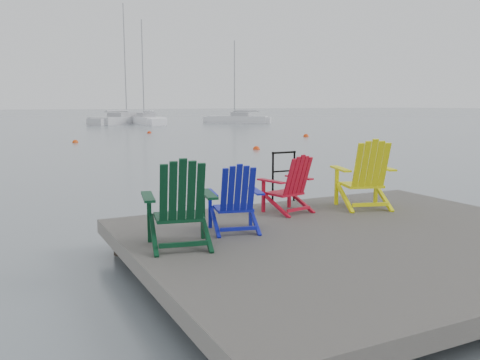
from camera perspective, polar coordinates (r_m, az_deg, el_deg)
name	(u,v)px	position (r m, az deg, el deg)	size (l,w,h in m)	color
ground	(362,271)	(7.14, 13.49, -9.89)	(400.00, 400.00, 0.00)	slate
dock	(362,246)	(7.04, 13.59, -7.20)	(6.00, 5.00, 1.40)	#2C2A27
handrail	(284,172)	(8.99, 4.92, 0.95)	(0.48, 0.04, 0.90)	black
chair_green	(180,203)	(6.13, -6.76, -2.63)	(0.98, 0.93, 1.09)	#09321B
chair_blue	(235,198)	(6.86, -0.56, -2.03)	(0.85, 0.81, 0.93)	#0F17A3
chair_red	(290,184)	(8.11, 5.61, -0.45)	(0.84, 0.79, 0.92)	#B20D22
chair_yellow	(365,174)	(8.65, 13.90, 0.64)	(1.08, 1.02, 1.14)	#F0EE0D
sailboat_near	(145,121)	(56.62, -10.58, 6.56)	(2.26, 8.27, 11.40)	white
sailboat_mid	(124,120)	(58.58, -12.88, 6.55)	(8.91, 8.55, 13.36)	silver
sailboat_far	(238,120)	(58.39, -0.26, 6.76)	(6.34, 5.57, 9.50)	silver
buoy_a	(256,149)	(24.89, 1.85, 3.45)	(0.34, 0.34, 0.34)	#E83B0D
buoy_b	(75,143)	(30.73, -18.01, 4.01)	(0.34, 0.34, 0.34)	#DF450D
buoy_c	(306,137)	(34.87, 7.41, 4.86)	(0.37, 0.37, 0.37)	#E53F0D
buoy_d	(149,133)	(39.17, -10.15, 5.20)	(0.33, 0.33, 0.33)	red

